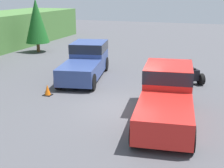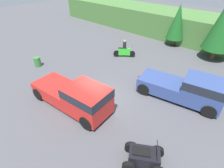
# 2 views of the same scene
# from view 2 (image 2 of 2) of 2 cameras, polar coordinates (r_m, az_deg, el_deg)

# --- Properties ---
(ground_plane) EXTENTS (80.00, 80.00, 0.00)m
(ground_plane) POSITION_cam_2_polar(r_m,az_deg,el_deg) (12.36, -3.54, -4.93)
(ground_plane) COLOR #4C4C51
(hillside_backdrop) EXTENTS (44.00, 6.00, 3.02)m
(hillside_backdrop) POSITION_cam_2_polar(r_m,az_deg,el_deg) (24.36, 25.89, 16.01)
(hillside_backdrop) COLOR #477538
(hillside_backdrop) RESTS_ON ground_plane
(tree_left) EXTENTS (1.99, 1.99, 4.53)m
(tree_left) POSITION_cam_2_polar(r_m,az_deg,el_deg) (21.58, 20.60, 18.42)
(tree_left) COLOR brown
(tree_left) RESTS_ON ground_plane
(pickup_truck_red) EXTENTS (5.88, 2.73, 1.96)m
(pickup_truck_red) POSITION_cam_2_polar(r_m,az_deg,el_deg) (11.17, -11.57, -3.81)
(pickup_truck_red) COLOR red
(pickup_truck_red) RESTS_ON ground_plane
(pickup_truck_second) EXTENTS (5.73, 3.03, 1.96)m
(pickup_truck_second) POSITION_cam_2_polar(r_m,az_deg,el_deg) (12.68, 23.56, -1.22)
(pickup_truck_second) COLOR #334784
(pickup_truck_second) RESTS_ON ground_plane
(dirt_bike) EXTENTS (1.78, 1.50, 1.19)m
(dirt_bike) POSITION_cam_2_polar(r_m,az_deg,el_deg) (18.05, 4.05, 10.25)
(dirt_bike) COLOR black
(dirt_bike) RESTS_ON ground_plane
(quad_atv) EXTENTS (2.29, 2.10, 1.21)m
(quad_atv) POSITION_cam_2_polar(r_m,az_deg,el_deg) (8.84, 10.37, -22.45)
(quad_atv) COLOR black
(quad_atv) RESTS_ON ground_plane
(rider_person) EXTENTS (0.44, 0.44, 1.64)m
(rider_person) POSITION_cam_2_polar(r_m,az_deg,el_deg) (18.30, 4.10, 11.96)
(rider_person) COLOR black
(rider_person) RESTS_ON ground_plane
(traffic_cone) EXTENTS (0.42, 0.42, 0.55)m
(traffic_cone) POSITION_cam_2_polar(r_m,az_deg,el_deg) (14.77, 9.56, 3.01)
(traffic_cone) COLOR black
(traffic_cone) RESTS_ON ground_plane
(steel_barrel) EXTENTS (0.58, 0.58, 0.88)m
(steel_barrel) POSITION_cam_2_polar(r_m,az_deg,el_deg) (17.62, -23.14, 6.67)
(steel_barrel) COLOR #387A38
(steel_barrel) RESTS_ON ground_plane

